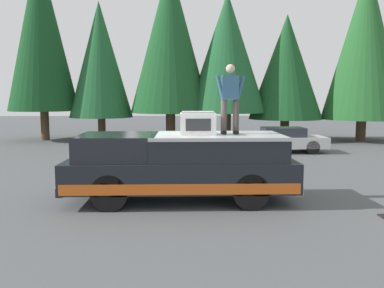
{
  "coord_description": "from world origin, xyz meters",
  "views": [
    {
      "loc": [
        -10.04,
        0.06,
        2.54
      ],
      "look_at": [
        0.07,
        -0.25,
        1.35
      ],
      "focal_mm": 37.08,
      "sensor_mm": 36.0,
      "label": 1
    }
  ],
  "objects_px": {
    "person_on_truck_bed": "(230,97)",
    "compressor_unit": "(198,123)",
    "pickup_truck": "(181,166)",
    "parked_car_silver": "(281,140)"
  },
  "relations": [
    {
      "from": "pickup_truck",
      "to": "parked_car_silver",
      "type": "distance_m",
      "value": 9.76
    },
    {
      "from": "compressor_unit",
      "to": "person_on_truck_bed",
      "type": "bearing_deg",
      "value": -77.49
    },
    {
      "from": "compressor_unit",
      "to": "parked_car_silver",
      "type": "height_order",
      "value": "compressor_unit"
    },
    {
      "from": "pickup_truck",
      "to": "person_on_truck_bed",
      "type": "xyz_separation_m",
      "value": [
        0.06,
        -1.21,
        1.68
      ]
    },
    {
      "from": "compressor_unit",
      "to": "parked_car_silver",
      "type": "xyz_separation_m",
      "value": [
        8.67,
        -4.27,
        -1.35
      ]
    },
    {
      "from": "person_on_truck_bed",
      "to": "parked_car_silver",
      "type": "bearing_deg",
      "value": -22.23
    },
    {
      "from": "compressor_unit",
      "to": "parked_car_silver",
      "type": "relative_size",
      "value": 0.2
    },
    {
      "from": "pickup_truck",
      "to": "parked_car_silver",
      "type": "relative_size",
      "value": 1.35
    },
    {
      "from": "compressor_unit",
      "to": "person_on_truck_bed",
      "type": "relative_size",
      "value": 0.5
    },
    {
      "from": "person_on_truck_bed",
      "to": "compressor_unit",
      "type": "bearing_deg",
      "value": 102.51
    }
  ]
}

